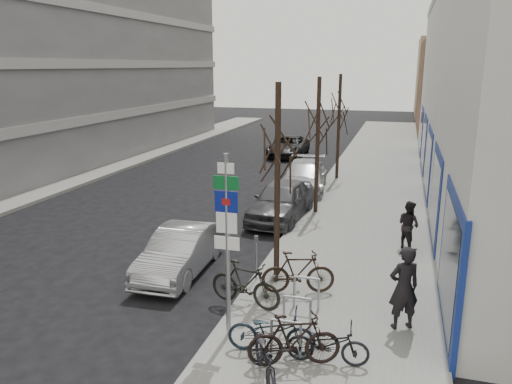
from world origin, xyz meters
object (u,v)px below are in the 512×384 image
Objects in this scene: parked_car_mid at (281,200)px; bike_rack at (297,310)px; tree_far at (340,102)px; pedestrian_far at (409,225)px; tree_mid at (318,114)px; bike_far_inner at (298,272)px; meter_mid at (297,202)px; bike_far_curb at (328,340)px; meter_front at (256,253)px; highway_sign_pole at (227,236)px; meter_back at (321,173)px; pedestrian_near at (404,288)px; bike_near_left at (266,355)px; bike_near_right at (294,340)px; bike_mid_curb at (272,328)px; bike_mid_inner at (245,283)px; parked_car_front at (180,251)px; tree_near at (278,136)px; parked_car_back at (304,177)px; lane_car at (288,146)px.

bike_rack is at bearing -70.55° from parked_car_mid.
pedestrian_far is (3.56, -9.77, -3.16)m from tree_far.
bike_far_inner is at bearing -83.70° from tree_mid.
bike_far_curb is (2.49, -8.96, -0.26)m from meter_mid.
meter_front is at bearing -90.00° from meter_mid.
meter_mid is 0.77× the size of bike_far_curb.
meter_back is at bearing 91.02° from highway_sign_pole.
bike_far_inner is 0.99× the size of pedestrian_near.
bike_near_left is 0.77m from bike_near_right.
bike_mid_curb is 1.11× the size of bike_far_curb.
bike_mid_curb is at bearing -84.74° from meter_back.
parked_car_mid is (-0.75, -4.93, -0.14)m from meter_back.
parked_car_front reaches higher than bike_mid_inner.
highway_sign_pole reaches higher than bike_near_right.
parked_car_mid is at bearing 96.29° from highway_sign_pole.
bike_near_left is (1.02, -17.89, -3.40)m from tree_far.
bike_mid_curb is at bearing -19.51° from highway_sign_pole.
tree_near is 6.04m from bike_near_left.
tree_far is 4.55m from parked_car_back.
highway_sign_pole is at bearing 139.89° from bike_far_inner.
bike_near_right is at bearing -130.14° from bike_mid_inner.
pedestrian_far is (3.83, 5.30, 0.21)m from bike_mid_inner.
bike_near_left is at bearing -78.17° from tree_near.
bike_mid_inner reaches higher than bike_rack.
highway_sign_pole is 3.31× the size of meter_back.
bike_near_left reaches higher than bike_far_curb.
bike_mid_inner is 3.06m from parked_car_front.
tree_near is at bearing 5.32° from bike_mid_curb.
bike_far_curb is at bearing -38.61° from parked_car_front.
bike_mid_inner is 0.40× the size of lane_car.
pedestrian_far reaches higher than meter_mid.
lane_car is at bearing 91.81° from parked_car_front.
meter_front is 0.70× the size of bike_near_left.
meter_mid is (-1.65, 7.90, 0.26)m from bike_rack.
meter_front is at bearing 5.28° from bike_near_right.
bike_mid_inner is (-0.27, -2.07, -3.37)m from tree_near.
parked_car_back is at bearing -11.06° from bike_near_right.
meter_mid is 9.42m from bike_near_right.
tree_near is 5.75m from pedestrian_far.
pedestrian_near is at bearing -72.84° from meter_back.
pedestrian_near is at bearing -77.17° from tree_far.
pedestrian_near is (3.89, -7.09, 0.20)m from meter_mid.
bike_far_inner is 0.42× the size of parked_car_mid.
highway_sign_pole is 3.88m from tree_near.
tree_mid is 3.03× the size of bike_near_left.
bike_mid_inner is 21.96m from lane_car.
bike_near_left is 1.11× the size of bike_far_curb.
bike_far_inner is at bearing -12.17° from parked_car_front.
pedestrian_far reaches higher than bike_near_right.
tree_mid is 11.93m from bike_near_left.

